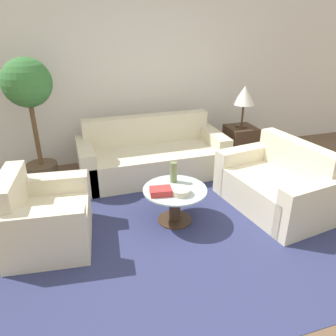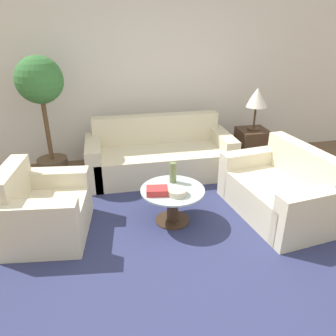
{
  "view_description": "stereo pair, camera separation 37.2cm",
  "coord_description": "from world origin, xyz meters",
  "px_view_note": "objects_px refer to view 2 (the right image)",
  "views": [
    {
      "loc": [
        -1.15,
        -2.16,
        2.11
      ],
      "look_at": [
        -0.11,
        1.06,
        0.55
      ],
      "focal_mm": 35.0,
      "sensor_mm": 36.0,
      "label": 1
    },
    {
      "loc": [
        -0.79,
        -2.25,
        2.11
      ],
      "look_at": [
        -0.11,
        1.06,
        0.55
      ],
      "focal_mm": 35.0,
      "sensor_mm": 36.0,
      "label": 2
    }
  ],
  "objects_px": {
    "armchair": "(42,212)",
    "coffee_table": "(172,201)",
    "book_stack": "(157,191)",
    "table_lamp": "(257,98)",
    "sofa_main": "(159,156)",
    "vase": "(173,173)",
    "bowl": "(177,192)",
    "potted_plant": "(42,98)",
    "loveseat": "(281,192)"
  },
  "relations": [
    {
      "from": "coffee_table",
      "to": "book_stack",
      "type": "relative_size",
      "value": 2.87
    },
    {
      "from": "loveseat",
      "to": "table_lamp",
      "type": "distance_m",
      "value": 1.58
    },
    {
      "from": "book_stack",
      "to": "vase",
      "type": "bearing_deg",
      "value": 54.54
    },
    {
      "from": "book_stack",
      "to": "armchair",
      "type": "bearing_deg",
      "value": -176.38
    },
    {
      "from": "coffee_table",
      "to": "bowl",
      "type": "height_order",
      "value": "bowl"
    },
    {
      "from": "loveseat",
      "to": "potted_plant",
      "type": "relative_size",
      "value": 0.84
    },
    {
      "from": "loveseat",
      "to": "bowl",
      "type": "xyz_separation_m",
      "value": [
        -1.26,
        -0.06,
        0.17
      ]
    },
    {
      "from": "bowl",
      "to": "book_stack",
      "type": "relative_size",
      "value": 0.84
    },
    {
      "from": "coffee_table",
      "to": "bowl",
      "type": "distance_m",
      "value": 0.22
    },
    {
      "from": "coffee_table",
      "to": "vase",
      "type": "distance_m",
      "value": 0.31
    },
    {
      "from": "sofa_main",
      "to": "potted_plant",
      "type": "relative_size",
      "value": 1.22
    },
    {
      "from": "coffee_table",
      "to": "table_lamp",
      "type": "distance_m",
      "value": 2.14
    },
    {
      "from": "coffee_table",
      "to": "vase",
      "type": "xyz_separation_m",
      "value": [
        0.04,
        0.17,
        0.26
      ]
    },
    {
      "from": "book_stack",
      "to": "bowl",
      "type": "bearing_deg",
      "value": -9.12
    },
    {
      "from": "loveseat",
      "to": "book_stack",
      "type": "distance_m",
      "value": 1.47
    },
    {
      "from": "vase",
      "to": "book_stack",
      "type": "distance_m",
      "value": 0.33
    },
    {
      "from": "table_lamp",
      "to": "bowl",
      "type": "bearing_deg",
      "value": -136.73
    },
    {
      "from": "coffee_table",
      "to": "potted_plant",
      "type": "distance_m",
      "value": 2.22
    },
    {
      "from": "loveseat",
      "to": "armchair",
      "type": "bearing_deg",
      "value": -100.4
    },
    {
      "from": "coffee_table",
      "to": "loveseat",
      "type": "bearing_deg",
      "value": -3.28
    },
    {
      "from": "armchair",
      "to": "loveseat",
      "type": "distance_m",
      "value": 2.67
    },
    {
      "from": "loveseat",
      "to": "vase",
      "type": "relative_size",
      "value": 5.96
    },
    {
      "from": "table_lamp",
      "to": "vase",
      "type": "height_order",
      "value": "table_lamp"
    },
    {
      "from": "armchair",
      "to": "book_stack",
      "type": "relative_size",
      "value": 4.06
    },
    {
      "from": "loveseat",
      "to": "potted_plant",
      "type": "xyz_separation_m",
      "value": [
        -2.71,
        1.51,
        0.88
      ]
    },
    {
      "from": "bowl",
      "to": "armchair",
      "type": "bearing_deg",
      "value": 173.51
    },
    {
      "from": "table_lamp",
      "to": "vase",
      "type": "xyz_separation_m",
      "value": [
        -1.48,
        -1.11,
        -0.52
      ]
    },
    {
      "from": "armchair",
      "to": "book_stack",
      "type": "height_order",
      "value": "armchair"
    },
    {
      "from": "sofa_main",
      "to": "table_lamp",
      "type": "distance_m",
      "value": 1.64
    },
    {
      "from": "potted_plant",
      "to": "bowl",
      "type": "distance_m",
      "value": 2.25
    },
    {
      "from": "coffee_table",
      "to": "book_stack",
      "type": "distance_m",
      "value": 0.26
    },
    {
      "from": "potted_plant",
      "to": "book_stack",
      "type": "height_order",
      "value": "potted_plant"
    },
    {
      "from": "armchair",
      "to": "bowl",
      "type": "bearing_deg",
      "value": -89.72
    },
    {
      "from": "sofa_main",
      "to": "vase",
      "type": "relative_size",
      "value": 8.64
    },
    {
      "from": "bowl",
      "to": "potted_plant",
      "type": "bearing_deg",
      "value": 132.95
    },
    {
      "from": "table_lamp",
      "to": "vase",
      "type": "relative_size",
      "value": 2.61
    },
    {
      "from": "coffee_table",
      "to": "potted_plant",
      "type": "bearing_deg",
      "value": 134.99
    },
    {
      "from": "sofa_main",
      "to": "book_stack",
      "type": "xyz_separation_m",
      "value": [
        -0.26,
        -1.34,
        0.17
      ]
    },
    {
      "from": "sofa_main",
      "to": "loveseat",
      "type": "xyz_separation_m",
      "value": [
        1.2,
        -1.35,
        0.0
      ]
    },
    {
      "from": "armchair",
      "to": "coffee_table",
      "type": "height_order",
      "value": "armchair"
    },
    {
      "from": "armchair",
      "to": "sofa_main",
      "type": "bearing_deg",
      "value": -42.85
    },
    {
      "from": "armchair",
      "to": "potted_plant",
      "type": "bearing_deg",
      "value": 8.84
    },
    {
      "from": "sofa_main",
      "to": "table_lamp",
      "type": "xyz_separation_m",
      "value": [
        1.44,
        0.0,
        0.78
      ]
    },
    {
      "from": "sofa_main",
      "to": "table_lamp",
      "type": "bearing_deg",
      "value": 0.06
    },
    {
      "from": "coffee_table",
      "to": "book_stack",
      "type": "height_order",
      "value": "book_stack"
    },
    {
      "from": "vase",
      "to": "bowl",
      "type": "relative_size",
      "value": 1.16
    },
    {
      "from": "coffee_table",
      "to": "table_lamp",
      "type": "height_order",
      "value": "table_lamp"
    },
    {
      "from": "sofa_main",
      "to": "bowl",
      "type": "xyz_separation_m",
      "value": [
        -0.06,
        -1.41,
        0.17
      ]
    },
    {
      "from": "loveseat",
      "to": "coffee_table",
      "type": "xyz_separation_m",
      "value": [
        -1.28,
        0.07,
        -0.0
      ]
    },
    {
      "from": "coffee_table",
      "to": "potted_plant",
      "type": "relative_size",
      "value": 0.42
    }
  ]
}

